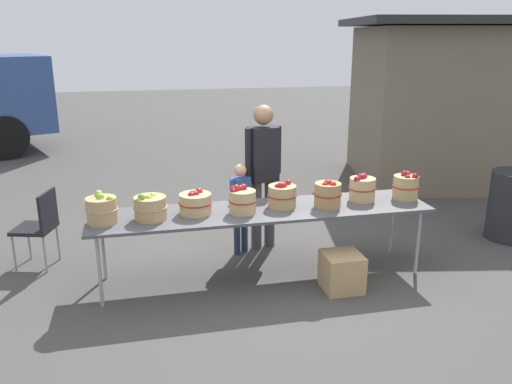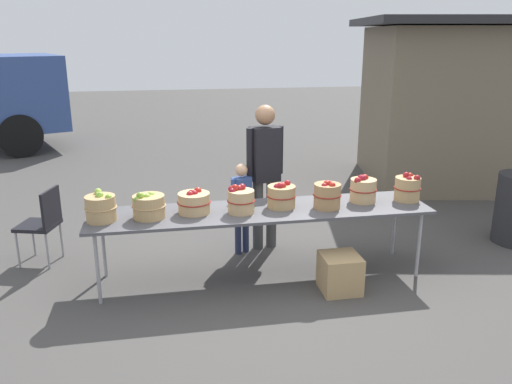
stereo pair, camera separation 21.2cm
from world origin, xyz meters
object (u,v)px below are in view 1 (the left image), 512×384
object	(u,v)px
apple_basket_red_2	(282,195)
apple_basket_red_4	(362,188)
produce_crate	(342,272)
market_table	(262,212)
folding_chair	(40,223)
apple_basket_red_3	(328,194)
apple_basket_red_5	(406,186)
apple_basket_green_1	(150,207)
apple_basket_red_1	(242,200)
child_customer	(240,202)
apple_basket_red_0	(195,203)
apple_basket_green_0	(102,209)
vendor_adult	(263,166)

from	to	relation	value
apple_basket_red_2	apple_basket_red_4	bearing A→B (deg)	1.61
produce_crate	market_table	bearing A→B (deg)	147.08
folding_chair	produce_crate	size ratio (longest dim) A/B	2.26
market_table	apple_basket_red_3	distance (m)	0.70
apple_basket_red_5	folding_chair	xyz separation A→B (m)	(-3.92, 0.77, -0.38)
apple_basket_green_1	produce_crate	world-z (taller)	apple_basket_green_1
apple_basket_red_1	apple_basket_red_3	world-z (taller)	apple_basket_red_3
child_customer	apple_basket_red_0	bearing A→B (deg)	19.58
apple_basket_green_1	apple_basket_red_4	xyz separation A→B (m)	(2.25, 0.11, 0.02)
apple_basket_red_2	apple_basket_red_4	world-z (taller)	apple_basket_red_4
apple_basket_green_0	apple_basket_red_0	bearing A→B (deg)	4.91
vendor_adult	child_customer	bearing A→B (deg)	9.38
apple_basket_red_0	apple_basket_red_4	distance (m)	1.81
apple_basket_red_2	vendor_adult	world-z (taller)	vendor_adult
apple_basket_green_1	apple_basket_red_5	bearing A→B (deg)	1.29
apple_basket_red_0	folding_chair	distance (m)	1.83
apple_basket_green_1	vendor_adult	xyz separation A→B (m)	(1.32, 0.81, 0.14)
apple_basket_red_3	child_customer	size ratio (longest dim) A/B	0.28
apple_basket_red_2	child_customer	distance (m)	0.73
apple_basket_green_0	produce_crate	xyz separation A→B (m)	(2.30, -0.41, -0.70)
apple_basket_green_0	produce_crate	world-z (taller)	apple_basket_green_0
apple_basket_green_0	apple_basket_red_0	world-z (taller)	apple_basket_green_0
apple_basket_red_2	apple_basket_red_5	distance (m)	1.39
apple_basket_red_2	vendor_adult	size ratio (longest dim) A/B	0.18
market_table	apple_basket_red_4	xyz separation A→B (m)	(1.12, 0.07, 0.17)
apple_basket_green_0	apple_basket_red_3	size ratio (longest dim) A/B	1.03
vendor_adult	produce_crate	distance (m)	1.57
apple_basket_red_0	market_table	bearing A→B (deg)	-2.50
apple_basket_green_0	apple_basket_red_2	bearing A→B (deg)	2.85
apple_basket_green_0	apple_basket_red_0	xyz separation A→B (m)	(0.90, 0.08, -0.02)
child_customer	apple_basket_red_2	bearing A→B (deg)	90.20
apple_basket_red_1	produce_crate	bearing A→B (deg)	-23.90
apple_basket_red_3	folding_chair	xyz separation A→B (m)	(-2.99, 0.86, -0.38)
apple_basket_red_3	child_customer	xyz separation A→B (m)	(-0.78, 0.72, -0.25)
apple_basket_red_2	folding_chair	distance (m)	2.66
market_table	apple_basket_red_1	world-z (taller)	apple_basket_red_1
folding_chair	apple_basket_red_2	bearing A→B (deg)	89.55
apple_basket_red_2	apple_basket_red_5	size ratio (longest dim) A/B	1.00
apple_basket_green_1	apple_basket_red_0	bearing A→B (deg)	8.81
apple_basket_red_3	market_table	bearing A→B (deg)	174.32
apple_basket_green_1	child_customer	size ratio (longest dim) A/B	0.31
apple_basket_red_0	folding_chair	world-z (taller)	apple_basket_red_0
vendor_adult	apple_basket_red_3	bearing A→B (deg)	107.57
apple_basket_red_3	folding_chair	bearing A→B (deg)	164.01
apple_basket_green_1	apple_basket_red_1	bearing A→B (deg)	-0.51
apple_basket_green_1	folding_chair	world-z (taller)	apple_basket_green_1
apple_basket_green_1	market_table	bearing A→B (deg)	1.99
market_table	child_customer	bearing A→B (deg)	98.90
apple_basket_green_0	folding_chair	size ratio (longest dim) A/B	0.36
apple_basket_red_1	apple_basket_red_4	world-z (taller)	apple_basket_red_4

